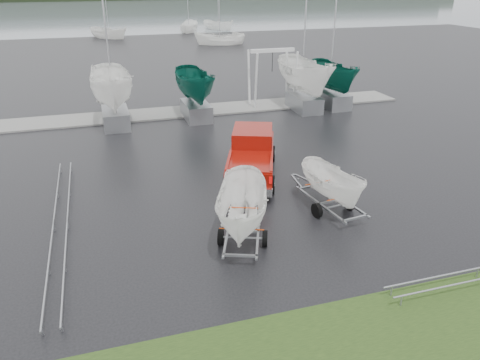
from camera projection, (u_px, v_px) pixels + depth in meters
ground_plane at (264, 181)px, 22.18m from camera, size 120.00×120.00×0.00m
lake at (120, 15)px, 109.57m from camera, size 300.00×300.00×0.00m
grass_verge at (402, 340)px, 12.57m from camera, size 40.00×40.00×0.00m
dock at (203, 110)px, 33.52m from camera, size 30.00×3.00×0.12m
pickup_truck at (252, 152)px, 22.73m from camera, size 4.14×6.45×2.03m
trailer_hitched at (243, 171)px, 16.01m from camera, size 2.40×3.78×5.25m
trailer_parked at (335, 158)px, 18.44m from camera, size 1.84×3.72×4.30m
boat_hoist at (272, 69)px, 33.87m from camera, size 3.30×2.18×4.12m
keelboat_0 at (109, 61)px, 28.46m from camera, size 2.62×3.20×10.79m
keelboat_1 at (195, 66)px, 30.32m from camera, size 2.24×3.20×7.05m
keelboat_2 at (307, 51)px, 31.98m from camera, size 2.63×3.20×10.81m
keelboat_3 at (335, 59)px, 33.19m from camera, size 2.19×3.20×10.35m
mast_rack_0 at (63, 190)px, 20.49m from camera, size 0.56×6.50×0.06m
mast_rack_1 at (56, 264)px, 15.25m from camera, size 0.56×6.50×0.06m
moored_boat_1 at (110, 38)px, 71.16m from camera, size 3.88×3.88×11.61m
moored_boat_2 at (220, 45)px, 64.68m from camera, size 3.23×3.18×11.52m
moored_boat_3 at (219, 29)px, 82.34m from camera, size 3.59×3.62×11.46m
moored_boat_5 at (189, 32)px, 78.92m from camera, size 3.50×3.54×11.59m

